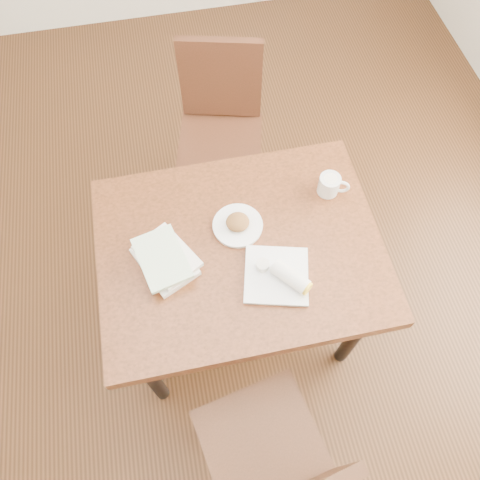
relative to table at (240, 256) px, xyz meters
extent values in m
cube|color=#472814|center=(0.00, 0.00, -0.67)|extent=(4.00, 5.00, 0.01)
cube|color=brown|center=(0.00, 0.00, 0.06)|extent=(1.10, 0.85, 0.06)
cylinder|color=black|center=(-0.45, -0.33, -0.32)|extent=(0.06, 0.06, 0.69)
cylinder|color=black|center=(0.45, -0.33, -0.32)|extent=(0.06, 0.06, 0.69)
cylinder|color=black|center=(-0.45, 0.33, -0.32)|extent=(0.06, 0.06, 0.69)
cylinder|color=black|center=(0.45, 0.33, -0.32)|extent=(0.06, 0.06, 0.69)
cylinder|color=#442313|center=(0.15, -0.83, -0.44)|extent=(0.04, 0.04, 0.45)
cylinder|color=#442313|center=(-0.27, -0.54, -0.44)|extent=(0.04, 0.04, 0.45)
cylinder|color=#442313|center=(0.08, -0.47, -0.44)|extent=(0.04, 0.04, 0.45)
cube|color=#442313|center=(-0.06, -0.68, -0.19)|extent=(0.49, 0.49, 0.04)
cylinder|color=#452013|center=(0.27, 0.87, -0.44)|extent=(0.04, 0.04, 0.45)
cylinder|color=#452013|center=(-0.08, 0.96, -0.44)|extent=(0.04, 0.04, 0.45)
cylinder|color=#452013|center=(0.18, 0.52, -0.44)|extent=(0.04, 0.04, 0.45)
cylinder|color=#452013|center=(-0.17, 0.61, -0.44)|extent=(0.04, 0.04, 0.45)
cube|color=#452013|center=(0.05, 0.74, -0.19)|extent=(0.51, 0.51, 0.04)
cube|color=#452013|center=(0.10, 0.93, 0.07)|extent=(0.40, 0.14, 0.45)
cylinder|color=white|center=(0.01, 0.09, 0.09)|extent=(0.19, 0.19, 0.01)
cylinder|color=white|center=(0.01, 0.09, 0.10)|extent=(0.20, 0.20, 0.01)
ellipsoid|color=#B27538|center=(0.01, 0.09, 0.12)|extent=(0.10, 0.10, 0.05)
cylinder|color=white|center=(0.40, 0.18, 0.13)|extent=(0.09, 0.09, 0.09)
torus|color=white|center=(0.45, 0.16, 0.13)|extent=(0.07, 0.04, 0.07)
cylinder|color=tan|center=(0.40, 0.18, 0.17)|extent=(0.08, 0.08, 0.01)
cylinder|color=#F2E5CC|center=(0.40, 0.18, 0.17)|extent=(0.05, 0.05, 0.00)
cube|color=white|center=(0.11, -0.15, 0.09)|extent=(0.28, 0.28, 0.01)
cube|color=white|center=(0.11, -0.15, 0.10)|extent=(0.29, 0.29, 0.01)
cylinder|color=white|center=(0.15, -0.18, 0.14)|extent=(0.14, 0.15, 0.06)
cylinder|color=yellow|center=(0.19, -0.24, 0.14)|extent=(0.05, 0.05, 0.05)
cylinder|color=silver|center=(0.06, -0.11, 0.12)|extent=(0.05, 0.05, 0.03)
cylinder|color=red|center=(0.06, -0.11, 0.13)|extent=(0.04, 0.04, 0.01)
cube|color=white|center=(-0.29, -0.01, 0.10)|extent=(0.25, 0.29, 0.03)
cube|color=silver|center=(-0.28, 0.00, 0.12)|extent=(0.26, 0.28, 0.02)
cube|color=#8FBD7E|center=(-0.30, -0.02, 0.14)|extent=(0.21, 0.27, 0.02)
camera|label=1|loc=(-0.17, -0.82, 1.68)|focal=35.00mm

